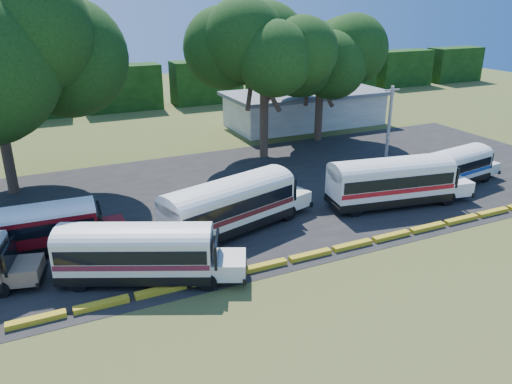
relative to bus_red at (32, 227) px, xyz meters
name	(u,v)px	position (x,y,z in m)	size (l,w,h in m)	color
ground	(296,271)	(13.15, -8.36, -1.77)	(160.00, 160.00, 0.00)	#3C521B
asphalt_strip	(231,196)	(14.15, 3.64, -1.76)	(64.00, 24.00, 0.02)	black
curb	(288,261)	(13.15, -7.36, -1.62)	(53.70, 0.45, 0.30)	gold
terminal_building	(305,108)	(31.15, 21.64, 0.26)	(19.00, 9.00, 4.00)	silver
treeline_backdrop	(123,88)	(13.15, 39.64, 1.23)	(130.00, 4.00, 6.00)	black
bus_red	(32,227)	(0.00, 0.00, 0.00)	(9.52, 2.79, 3.09)	black
bus_cream_west	(140,250)	(5.06, -5.70, 0.08)	(10.09, 6.35, 3.28)	black
bus_cream_east	(231,203)	(11.80, -2.16, 0.30)	(11.46, 5.74, 3.66)	black
bus_white_red	(393,179)	(24.17, -2.98, 0.27)	(11.31, 4.45, 3.62)	black
bus_white_blue	(452,166)	(31.06, -1.84, -0.03)	(9.63, 3.68, 3.09)	black
tree_center	(264,46)	(20.99, 12.02, 8.54)	(10.63, 10.63, 14.26)	#3A2E1D
tree_east	(321,58)	(28.90, 14.96, 6.89)	(9.65, 9.65, 12.25)	#3A2E1D
utility_pole	(389,124)	(30.45, 5.46, 1.89)	(1.60, 0.30, 7.10)	gray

